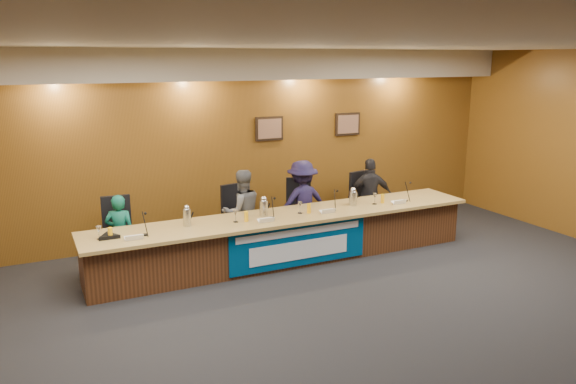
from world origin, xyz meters
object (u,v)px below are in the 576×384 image
banner (299,245)px  office_chair_b (240,222)px  panelist_a (120,234)px  office_chair_d (367,206)px  panelist_c (302,203)px  carafe_mid (264,208)px  panelist_b (242,212)px  speakerphone (109,236)px  office_chair_a (119,238)px  dais_body (287,239)px  office_chair_c (299,215)px  carafe_right (353,199)px  panelist_d (370,196)px  carafe_left (187,218)px

banner → office_chair_b: size_ratio=4.58×
panelist_a → office_chair_d: panelist_a is taller
panelist_c → carafe_mid: bearing=31.8°
panelist_a → panelist_b: size_ratio=0.85×
panelist_b → speakerphone: size_ratio=4.25×
office_chair_a → dais_body: bearing=-13.8°
dais_body → office_chair_c: (0.58, 0.73, 0.13)m
office_chair_b → speakerphone: speakerphone is taller
office_chair_c → carafe_right: bearing=-29.8°
office_chair_c → speakerphone: speakerphone is taller
panelist_d → carafe_mid: panelist_d is taller
office_chair_d → carafe_mid: (-2.29, -0.68, 0.39)m
carafe_left → carafe_right: carafe_left is taller
carafe_mid → panelist_a: bearing=163.9°
office_chair_a → office_chair_d: bearing=3.2°
office_chair_a → speakerphone: size_ratio=1.50×
office_chair_b → carafe_left: (-1.05, -0.70, 0.39)m
carafe_left → panelist_d: bearing=9.8°
panelist_d → office_chair_b: 2.43m
carafe_left → carafe_mid: 1.18m
speakerphone → dais_body: bearing=1.3°
office_chair_c → office_chair_d: same height
panelist_c → office_chair_c: (0.00, 0.10, -0.23)m
office_chair_a → carafe_right: size_ratio=2.13×
panelist_c → speakerphone: panelist_c is taller
carafe_mid → office_chair_d: bearing=16.6°
banner → office_chair_b: (-0.50, 1.14, 0.10)m
office_chair_c → speakerphone: size_ratio=1.50×
carafe_mid → carafe_left: bearing=-179.1°
panelist_c → carafe_right: bearing=132.9°
speakerphone → carafe_left: bearing=4.5°
panelist_a → office_chair_a: panelist_a is taller
office_chair_c → office_chair_a: bearing=-158.4°
panelist_b → carafe_left: (-1.05, -0.60, 0.19)m
panelist_c → panelist_a: bearing=0.2°
carafe_mid → carafe_right: (1.53, -0.05, -0.01)m
panelist_c → carafe_right: 0.88m
panelist_c → panelist_d: 1.35m
dais_body → carafe_left: carafe_left is taller
carafe_mid → office_chair_c: bearing=35.8°
panelist_b → office_chair_c: bearing=-175.0°
panelist_c → carafe_right: size_ratio=6.32×
office_chair_a → office_chair_b: size_ratio=1.00×
panelist_c → office_chair_b: (-1.07, 0.10, -0.23)m
banner → panelist_c: bearing=61.1°
carafe_left → panelist_b: bearing=29.7°
office_chair_a → office_chair_d: 4.30m
office_chair_a → carafe_mid: (2.01, -0.68, 0.39)m
banner → carafe_mid: size_ratio=9.31×
dais_body → office_chair_c: bearing=51.7°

